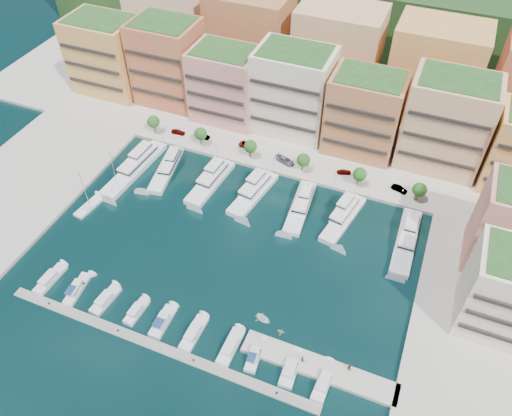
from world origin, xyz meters
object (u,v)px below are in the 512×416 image
(yacht_4, at_px, (301,205))
(cruiser_7, at_px, (254,356))
(tender_1, at_px, (281,331))
(car_0, at_px, (178,132))
(tree_3, at_px, (303,160))
(car_4, at_px, (344,172))
(yacht_3, at_px, (254,191))
(cruiser_6, at_px, (230,347))
(lamppost_0, at_px, (162,131))
(yacht_6, at_px, (407,238))
(tree_2, at_px, (250,146))
(car_1, at_px, (203,136))
(yacht_2, at_px, (211,179))
(sailboat_2, at_px, (117,188))
(yacht_5, at_px, (344,216))
(lamppost_3, at_px, (335,177))
(person_1, at_px, (349,367))
(lamppost_4, at_px, (402,194))
(person_0, at_px, (303,359))
(cruiser_5, at_px, (194,333))
(lamppost_2, at_px, (274,160))
(car_5, at_px, (399,189))
(cruiser_9, at_px, (324,382))
(car_2, at_px, (248,145))
(yacht_0, at_px, (136,166))
(car_3, at_px, (285,160))
(tree_4, at_px, (360,174))
(cruiser_8, at_px, (290,370))
(sailboat_1, at_px, (89,207))
(lamppost_1, at_px, (216,145))
(tender_0, at_px, (263,319))
(cruiser_3, at_px, (136,312))
(cruiser_2, at_px, (105,300))
(cruiser_0, at_px, (50,279))
(cruiser_4, at_px, (163,322))

(yacht_4, bearing_deg, cruiser_7, -83.54)
(tender_1, relative_size, car_0, 0.39)
(tree_3, relative_size, car_4, 1.44)
(yacht_3, bearing_deg, cruiser_6, -73.69)
(lamppost_0, relative_size, yacht_6, 0.19)
(tree_2, xyz_separation_m, car_1, (-16.99, 2.91, -3.01))
(yacht_2, distance_m, sailboat_2, 26.03)
(yacht_5, bearing_deg, yacht_2, -179.51)
(lamppost_3, height_order, person_1, lamppost_3)
(tender_1, bearing_deg, lamppost_4, -15.66)
(person_0, bearing_deg, cruiser_6, 60.65)
(lamppost_4, distance_m, yacht_4, 26.55)
(person_1, bearing_deg, cruiser_5, 7.33)
(yacht_2, bearing_deg, sailboat_2, -152.09)
(lamppost_2, distance_m, car_5, 35.24)
(cruiser_9, height_order, car_1, car_1)
(cruiser_5, bearing_deg, cruiser_6, -0.01)
(lamppost_2, xyz_separation_m, car_2, (-10.50, 6.03, -2.10))
(yacht_3, bearing_deg, yacht_0, -175.19)
(yacht_5, xyz_separation_m, car_0, (-56.53, 15.03, 0.52))
(car_3, distance_m, person_1, 64.50)
(tree_4, height_order, lamppost_0, tree_4)
(car_2, bearing_deg, lamppost_4, -89.22)
(car_3, bearing_deg, lamppost_4, -77.23)
(car_3, bearing_deg, cruiser_8, -140.26)
(cruiser_6, relative_size, sailboat_1, 0.67)
(tree_4, bearing_deg, car_0, 178.19)
(yacht_3, distance_m, car_2, 19.38)
(cruiser_7, distance_m, car_0, 78.02)
(lamppost_1, distance_m, car_1, 8.97)
(yacht_2, relative_size, cruiser_6, 2.27)
(lamppost_4, relative_size, cruiser_6, 0.47)
(tree_3, bearing_deg, tree_4, 0.00)
(cruiser_9, bearing_deg, sailboat_1, 162.01)
(yacht_6, bearing_deg, tender_0, -125.48)
(cruiser_7, xyz_separation_m, tender_0, (-1.63, 8.91, -0.20))
(cruiser_3, bearing_deg, cruiser_2, -179.91)
(tree_2, relative_size, lamppost_4, 1.35)
(tree_2, relative_size, yacht_3, 0.28)
(yacht_3, xyz_separation_m, cruiser_0, (-32.61, -44.76, -0.66))
(lamppost_0, height_order, lamppost_1, same)
(tree_4, relative_size, car_2, 1.08)
(lamppost_0, relative_size, cruiser_4, 0.51)
(lamppost_3, relative_size, yacht_3, 0.21)
(yacht_2, relative_size, car_5, 4.66)
(yacht_5, bearing_deg, lamppost_1, 165.31)
(lamppost_0, height_order, car_4, lamppost_0)
(cruiser_2, relative_size, cruiser_8, 1.04)
(tree_3, height_order, yacht_4, tree_3)
(yacht_4, xyz_separation_m, yacht_6, (27.98, -1.15, 0.12))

